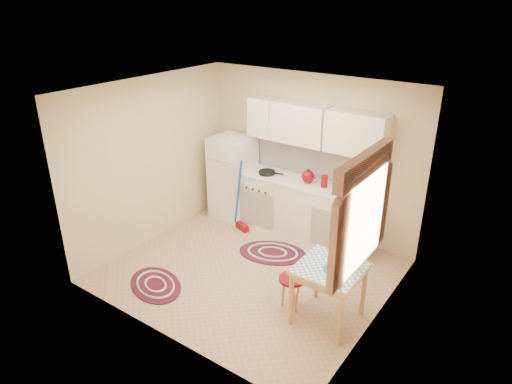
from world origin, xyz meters
TOP-DOWN VIEW (x-y plane):
  - room_shell at (0.16, 0.24)m, footprint 3.64×3.60m
  - fridge at (-1.25, 1.25)m, footprint 0.65×0.60m
  - broom at (-0.81, 0.90)m, footprint 0.30×0.20m
  - base_cabinets at (0.03, 1.30)m, footprint 2.25×0.60m
  - countertop at (0.03, 1.30)m, footprint 2.27×0.62m
  - frying_pan at (-0.57, 1.25)m, footprint 0.33×0.33m
  - red_kettle at (0.14, 1.30)m, footprint 0.26×0.24m
  - red_canister at (0.42, 1.30)m, footprint 0.12×0.12m
  - table at (1.33, -0.30)m, footprint 0.72×0.72m
  - stool at (0.88, -0.34)m, footprint 0.40×0.40m
  - coffee_pot at (1.54, -0.18)m, footprint 0.16×0.14m
  - mug at (1.35, -0.40)m, footprint 0.12×0.12m
  - rug_center at (0.00, 0.57)m, footprint 1.18×0.99m
  - rug_left at (-0.82, -1.00)m, footprint 1.07×0.90m

SIDE VIEW (x-z plane):
  - rug_center at x=0.00m, z-range 0.00..0.02m
  - rug_left at x=-0.82m, z-range 0.00..0.02m
  - stool at x=0.88m, z-range 0.00..0.42m
  - table at x=1.33m, z-range 0.00..0.72m
  - base_cabinets at x=0.03m, z-range 0.00..0.88m
  - broom at x=-0.81m, z-range 0.00..1.20m
  - fridge at x=-1.25m, z-range 0.00..1.40m
  - mug at x=1.35m, z-range 0.72..0.82m
  - coffee_pot at x=1.54m, z-range 0.72..0.99m
  - countertop at x=0.03m, z-range 0.88..0.92m
  - frying_pan at x=-0.57m, z-range 0.92..0.97m
  - red_canister at x=0.42m, z-range 0.92..1.08m
  - red_kettle at x=0.14m, z-range 0.92..1.13m
  - room_shell at x=0.16m, z-range 0.34..2.86m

